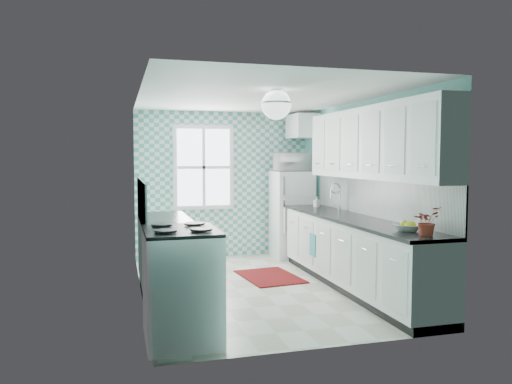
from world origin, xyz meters
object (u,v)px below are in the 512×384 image
object	(u,v)px
stove	(182,283)
fruit_bowl	(407,227)
microwave	(292,162)
ceiling_light	(276,105)
sink	(328,211)
potted_plant	(427,221)
fridge	(292,214)

from	to	relation	value
stove	fruit_bowl	bearing A→B (deg)	-0.74
stove	microwave	distance (m)	4.26
ceiling_light	sink	world-z (taller)	ceiling_light
stove	fruit_bowl	size ratio (longest dim) A/B	3.47
potted_plant	stove	bearing A→B (deg)	171.83
sink	fruit_bowl	xyz separation A→B (m)	(-0.00, -2.08, 0.05)
ceiling_light	fruit_bowl	world-z (taller)	ceiling_light
microwave	fruit_bowl	bearing A→B (deg)	89.62
stove	sink	xyz separation A→B (m)	(2.40, 2.07, 0.39)
sink	potted_plant	bearing A→B (deg)	-86.91
potted_plant	fridge	bearing A→B (deg)	91.38
stove	fruit_bowl	world-z (taller)	stove
stove	potted_plant	world-z (taller)	potted_plant
ceiling_light	sink	bearing A→B (deg)	45.94
ceiling_light	stove	size ratio (longest dim) A/B	0.34
sink	microwave	distance (m)	1.51
potted_plant	microwave	bearing A→B (deg)	91.38
microwave	sink	bearing A→B (deg)	92.14
sink	fridge	bearing A→B (deg)	97.24
fruit_bowl	microwave	xyz separation A→B (m)	(-0.09, 3.40, 0.66)
fridge	fruit_bowl	distance (m)	3.41
ceiling_light	fridge	bearing A→B (deg)	66.66
stove	potted_plant	distance (m)	2.48
ceiling_light	sink	distance (m)	2.22
fridge	fruit_bowl	size ratio (longest dim) A/B	4.94
fruit_bowl	potted_plant	bearing A→B (deg)	-90.00
fridge	stove	xyz separation A→B (m)	(-2.31, -3.40, -0.20)
stove	microwave	size ratio (longest dim) A/B	1.83
fridge	stove	bearing A→B (deg)	-122.57
ceiling_light	microwave	size ratio (longest dim) A/B	0.62
ceiling_light	sink	xyz separation A→B (m)	(1.20, 1.24, -1.39)
fridge	potted_plant	xyz separation A→B (m)	(0.09, -3.75, 0.34)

